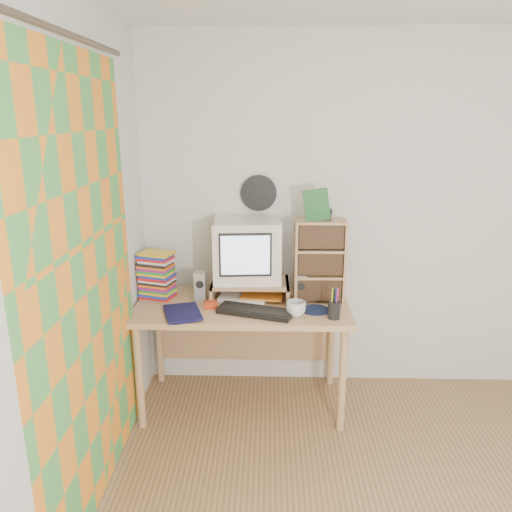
# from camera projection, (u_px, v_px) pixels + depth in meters

# --- Properties ---
(back_wall) EXTENTS (3.50, 0.00, 3.50)m
(back_wall) POSITION_uv_depth(u_px,v_px,m) (391.00, 219.00, 3.49)
(back_wall) COLOR silver
(back_wall) RESTS_ON floor
(left_wall) EXTENTS (0.00, 3.50, 3.50)m
(left_wall) POSITION_uv_depth(u_px,v_px,m) (28.00, 312.00, 1.86)
(left_wall) COLOR silver
(left_wall) RESTS_ON floor
(curtain) EXTENTS (0.00, 2.20, 2.20)m
(curtain) POSITION_uv_depth(u_px,v_px,m) (87.00, 293.00, 2.35)
(curtain) COLOR orange
(curtain) RESTS_ON left_wall
(wall_disc) EXTENTS (0.25, 0.02, 0.25)m
(wall_disc) POSITION_uv_depth(u_px,v_px,m) (259.00, 193.00, 3.45)
(wall_disc) COLOR black
(wall_disc) RESTS_ON back_wall
(desk) EXTENTS (1.40, 0.70, 0.75)m
(desk) POSITION_uv_depth(u_px,v_px,m) (243.00, 318.00, 3.40)
(desk) COLOR tan
(desk) RESTS_ON floor
(monitor_riser) EXTENTS (0.52, 0.30, 0.12)m
(monitor_riser) POSITION_uv_depth(u_px,v_px,m) (250.00, 285.00, 3.37)
(monitor_riser) COLOR tan
(monitor_riser) RESTS_ON desk
(crt_monitor) EXTENTS (0.47, 0.47, 0.41)m
(crt_monitor) POSITION_uv_depth(u_px,v_px,m) (247.00, 250.00, 3.36)
(crt_monitor) COLOR silver
(crt_monitor) RESTS_ON monitor_riser
(speaker_left) EXTENTS (0.08, 0.08, 0.20)m
(speaker_left) POSITION_uv_depth(u_px,v_px,m) (201.00, 287.00, 3.32)
(speaker_left) COLOR #B1B1B6
(speaker_left) RESTS_ON desk
(speaker_right) EXTENTS (0.08, 0.08, 0.19)m
(speaker_right) POSITION_uv_depth(u_px,v_px,m) (301.00, 288.00, 3.30)
(speaker_right) COLOR #B1B1B6
(speaker_right) RESTS_ON desk
(keyboard) EXTENTS (0.50, 0.29, 0.03)m
(keyboard) POSITION_uv_depth(u_px,v_px,m) (255.00, 311.00, 3.13)
(keyboard) COLOR black
(keyboard) RESTS_ON desk
(dvd_stack) EXTENTS (0.25, 0.21, 0.30)m
(dvd_stack) POSITION_uv_depth(u_px,v_px,m) (157.00, 276.00, 3.38)
(dvd_stack) COLOR brown
(dvd_stack) RESTS_ON desk
(cd_rack) EXTENTS (0.33, 0.18, 0.55)m
(cd_rack) POSITION_uv_depth(u_px,v_px,m) (319.00, 261.00, 3.29)
(cd_rack) COLOR tan
(cd_rack) RESTS_ON desk
(mug) EXTENTS (0.15, 0.15, 0.10)m
(mug) POSITION_uv_depth(u_px,v_px,m) (296.00, 309.00, 3.08)
(mug) COLOR silver
(mug) RESTS_ON desk
(diary) EXTENTS (0.31, 0.27, 0.05)m
(diary) POSITION_uv_depth(u_px,v_px,m) (165.00, 313.00, 3.08)
(diary) COLOR #10103B
(diary) RESTS_ON desk
(mousepad) EXTENTS (0.22, 0.22, 0.00)m
(mousepad) POSITION_uv_depth(u_px,v_px,m) (315.00, 310.00, 3.19)
(mousepad) COLOR #0F1634
(mousepad) RESTS_ON desk
(pen_cup) EXTENTS (0.10, 0.10, 0.15)m
(pen_cup) POSITION_uv_depth(u_px,v_px,m) (334.00, 307.00, 3.04)
(pen_cup) COLOR black
(pen_cup) RESTS_ON desk
(papers) EXTENTS (0.34, 0.27, 0.04)m
(papers) POSITION_uv_depth(u_px,v_px,m) (251.00, 295.00, 3.39)
(papers) COLOR silver
(papers) RESTS_ON desk
(red_box) EXTENTS (0.09, 0.07, 0.04)m
(red_box) POSITION_uv_depth(u_px,v_px,m) (211.00, 305.00, 3.22)
(red_box) COLOR #BB3213
(red_box) RESTS_ON desk
(game_box) EXTENTS (0.16, 0.04, 0.20)m
(game_box) POSITION_uv_depth(u_px,v_px,m) (316.00, 205.00, 3.16)
(game_box) COLOR #17511E
(game_box) RESTS_ON cd_rack
(webcam) EXTENTS (0.05, 0.05, 0.08)m
(webcam) POSITION_uv_depth(u_px,v_px,m) (329.00, 214.00, 3.20)
(webcam) COLOR black
(webcam) RESTS_ON cd_rack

